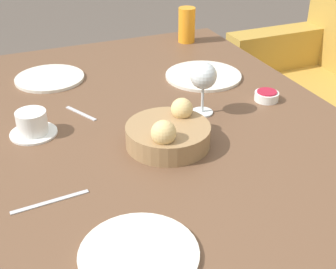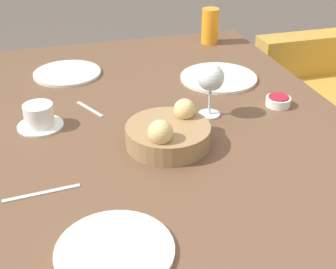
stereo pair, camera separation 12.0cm
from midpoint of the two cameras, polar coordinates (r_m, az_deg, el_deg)
The scene contains 11 objects.
dining_table at distance 1.33m, azimuth -1.93°, elevation -2.64°, with size 1.57×1.01×0.77m.
bread_basket at distance 1.20m, azimuth -2.79°, elevation 0.05°, with size 0.22×0.22×0.11m.
plate_near_left at distance 1.66m, azimuth -16.28°, elevation 6.57°, with size 0.23×0.23×0.01m.
plate_near_right at distance 0.90m, azimuth -7.52°, elevation -14.40°, with size 0.23×0.23×0.01m.
plate_far_center at distance 1.61m, azimuth 2.20°, elevation 7.13°, with size 0.26×0.26×0.01m.
juice_glass at distance 1.94m, azimuth 0.48°, elevation 13.18°, with size 0.07×0.07×0.14m.
wine_glass at distance 1.32m, azimuth 1.74°, elevation 6.88°, with size 0.08×0.08×0.16m.
coffee_cup at distance 1.32m, azimuth -18.76°, elevation 1.12°, with size 0.13×0.13×0.07m.
jam_bowl_berry at distance 1.46m, azimuth 9.64°, elevation 4.61°, with size 0.07×0.07×0.03m.
fork_silver at distance 1.07m, azimuth -17.35°, elevation -7.96°, with size 0.02×0.17×0.00m.
spoon_coffee at distance 1.40m, azimuth -13.00°, elevation 2.46°, with size 0.12×0.07×0.00m.
Camera 1 is at (1.03, -0.45, 1.40)m, focal length 50.00 mm.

